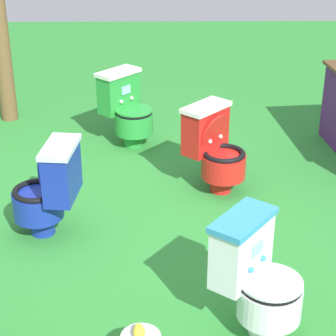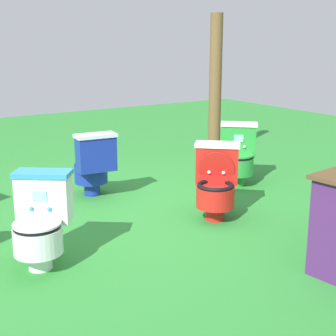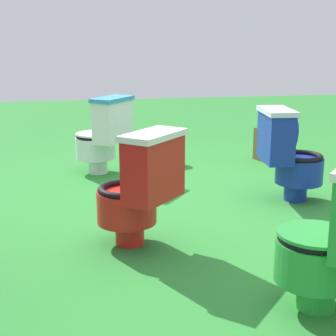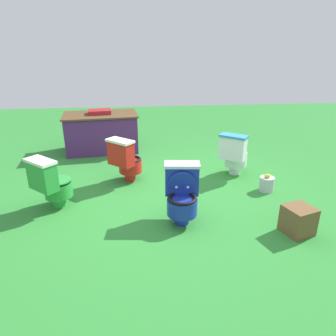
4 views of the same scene
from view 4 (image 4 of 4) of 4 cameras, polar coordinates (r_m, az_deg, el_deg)
ground at (r=4.62m, az=-0.15°, el=-4.82°), size 14.00×14.00×0.00m
toilet_green at (r=4.38m, az=-20.60°, el=-2.57°), size 0.63×0.63×0.73m
toilet_blue at (r=3.82m, az=2.58°, el=-4.65°), size 0.45×0.53×0.73m
toilet_red at (r=4.95m, az=-7.71°, el=1.51°), size 0.63×0.63×0.73m
toilet_white at (r=5.28m, az=12.10°, el=2.49°), size 0.62×0.64×0.73m
vendor_table at (r=6.55m, az=-12.09°, el=6.46°), size 1.54×1.01×0.85m
small_crate at (r=3.96m, az=22.75°, el=-8.80°), size 0.39×0.39×0.33m
lemon_bucket at (r=4.91m, az=17.64°, el=-2.75°), size 0.22×0.22×0.28m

